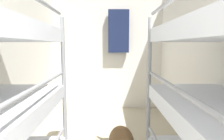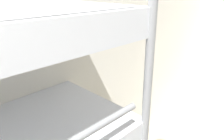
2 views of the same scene
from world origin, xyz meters
TOP-DOWN VIEW (x-y plane):
  - wall_right at (1.22, 2.32)m, footprint 0.06×4.75m
  - wall_back at (0.00, 4.66)m, footprint 2.51×0.06m
  - hanging_coat at (0.23, 4.51)m, footprint 0.44×0.12m

SIDE VIEW (x-z plane):
  - wall_right at x=1.22m, z-range 0.00..2.42m
  - wall_back at x=0.00m, z-range 0.00..2.42m
  - hanging_coat at x=0.23m, z-range 1.27..2.17m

